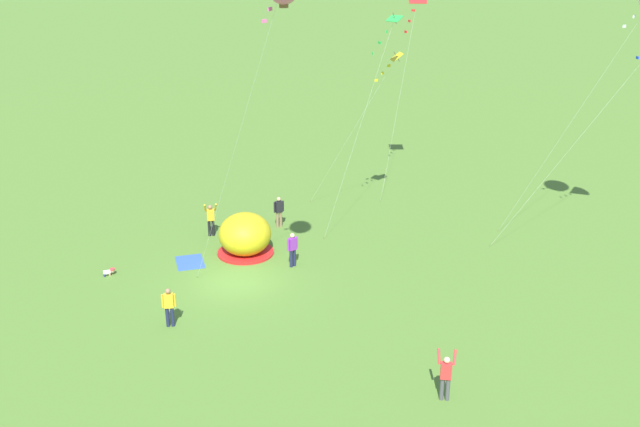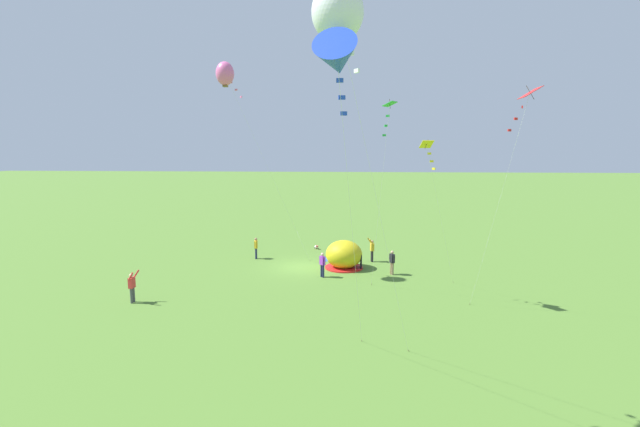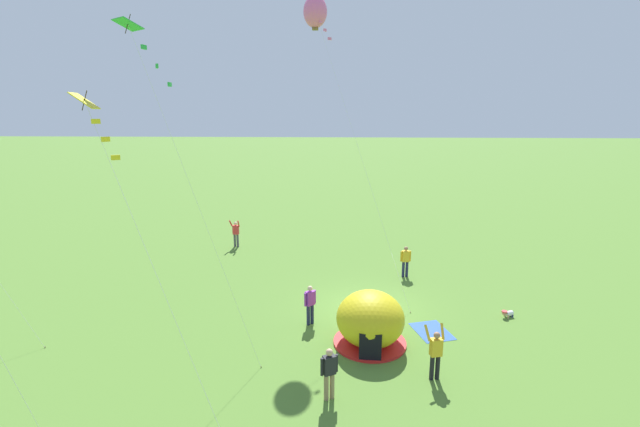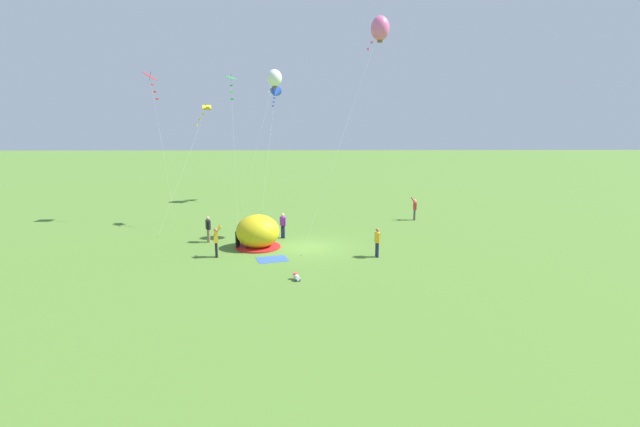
{
  "view_description": "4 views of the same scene",
  "coord_description": "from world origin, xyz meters",
  "views": [
    {
      "loc": [
        30.58,
        4.44,
        15.71
      ],
      "look_at": [
        0.3,
        3.84,
        3.57
      ],
      "focal_mm": 42.0,
      "sensor_mm": 36.0,
      "label": 1
    },
    {
      "loc": [
        -3.78,
        30.98,
        8.61
      ],
      "look_at": [
        -1.44,
        0.52,
        4.15
      ],
      "focal_mm": 24.0,
      "sensor_mm": 36.0,
      "label": 2
    },
    {
      "loc": [
        -18.26,
        1.07,
        8.65
      ],
      "look_at": [
        3.91,
        2.42,
        3.49
      ],
      "focal_mm": 24.0,
      "sensor_mm": 36.0,
      "label": 3
    },
    {
      "loc": [
        -0.03,
        -26.03,
        7.11
      ],
      "look_at": [
        0.76,
        1.88,
        1.81
      ],
      "focal_mm": 24.0,
      "sensor_mm": 36.0,
      "label": 4
    }
  ],
  "objects": [
    {
      "name": "kite_green",
      "position": [
        -5.66,
        6.97,
        10.51
      ],
      "size": [
        1.11,
        3.76,
        11.4
      ],
      "color": "silver",
      "rests_on": "ground"
    },
    {
      "name": "person_center_field",
      "position": [
        -1.75,
        2.49,
        0.96
      ],
      "size": [
        0.43,
        0.46,
        1.72
      ],
      "color": "#1E2347",
      "rests_on": "ground"
    },
    {
      "name": "person_strolling",
      "position": [
        -6.59,
        1.5,
        0.96
      ],
      "size": [
        0.39,
        0.53,
        1.72
      ],
      "color": "#8C7251",
      "rests_on": "ground"
    },
    {
      "name": "ground_plane",
      "position": [
        0.0,
        0.0,
        0.0
      ],
      "size": [
        300.0,
        300.0,
        0.0
      ],
      "primitive_type": "plane",
      "color": "#517A2D"
    },
    {
      "name": "popup_tent",
      "position": [
        -3.19,
        0.06,
        1.0
      ],
      "size": [
        2.81,
        2.81,
        2.1
      ],
      "color": "gold",
      "rests_on": "ground"
    },
    {
      "name": "kite_yellow",
      "position": [
        -7.87,
        7.27,
        8.49
      ],
      "size": [
        3.19,
        4.85,
        9.24
      ],
      "color": "silver",
      "rests_on": "ground"
    },
    {
      "name": "picnic_blanket",
      "position": [
        -2.09,
        -2.53,
        0.01
      ],
      "size": [
        2.01,
        1.74,
        0.01
      ],
      "primitive_type": "cube",
      "rotation": [
        0.0,
        0.0,
        0.3
      ],
      "color": "#3359A5",
      "rests_on": "ground"
    },
    {
      "name": "toddler_crawling",
      "position": [
        -0.61,
        -6.06,
        0.18
      ],
      "size": [
        0.38,
        0.55,
        0.32
      ],
      "color": "white",
      "rests_on": "ground"
    },
    {
      "name": "kite_red",
      "position": [
        -12.2,
        8.9,
        11.07
      ],
      "size": [
        2.26,
        2.33,
        11.78
      ],
      "color": "silver",
      "rests_on": "ground"
    },
    {
      "name": "person_watching_sky",
      "position": [
        3.95,
        -2.22,
        0.96
      ],
      "size": [
        0.29,
        0.59,
        1.72
      ],
      "color": "#1E2347",
      "rests_on": "ground"
    },
    {
      "name": "person_with_toddler",
      "position": [
        -5.34,
        -1.97,
        1.0
      ],
      "size": [
        0.56,
        0.69,
        1.89
      ],
      "color": "black",
      "rests_on": "ground"
    },
    {
      "name": "person_flying_kite",
      "position": [
        8.74,
        8.33,
        1.0
      ],
      "size": [
        0.51,
        0.68,
        1.89
      ],
      "color": "#4C4C51",
      "rests_on": "ground"
    }
  ]
}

